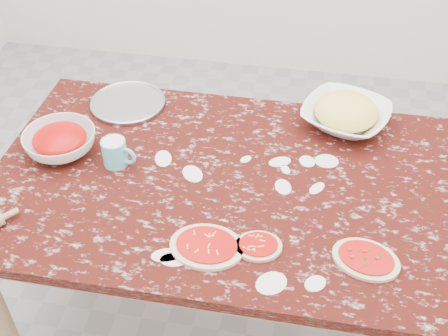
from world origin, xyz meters
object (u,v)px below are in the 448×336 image
at_px(cheese_bowl, 345,116).
at_px(flour_mug, 115,152).
at_px(pizza_tray, 128,103).
at_px(sauce_bowl, 60,142).
at_px(worktable, 224,196).

bearing_deg(cheese_bowl, flour_mug, -154.23).
distance_m(pizza_tray, sauce_bowl, 0.36).
bearing_deg(cheese_bowl, worktable, -135.60).
bearing_deg(worktable, cheese_bowl, 44.40).
distance_m(worktable, flour_mug, 0.41).
xyz_separation_m(sauce_bowl, cheese_bowl, (1.00, 0.34, -0.00)).
distance_m(pizza_tray, flour_mug, 0.37).
height_order(pizza_tray, sauce_bowl, sauce_bowl).
distance_m(worktable, pizza_tray, 0.59).
height_order(worktable, flour_mug, flour_mug).
relative_size(pizza_tray, flour_mug, 2.29).
bearing_deg(pizza_tray, cheese_bowl, 1.43).
bearing_deg(worktable, flour_mug, 178.31).
xyz_separation_m(worktable, sauce_bowl, (-0.60, 0.04, 0.12)).
xyz_separation_m(pizza_tray, sauce_bowl, (-0.14, -0.32, 0.03)).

